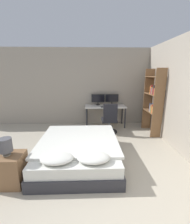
% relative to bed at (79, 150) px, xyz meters
% --- Properties ---
extents(ground_plane, '(20.00, 20.00, 0.00)m').
position_rel_bed_xyz_m(ground_plane, '(0.47, -1.33, -0.24)').
color(ground_plane, '#B2A893').
extents(wall_back, '(12.00, 0.06, 2.70)m').
position_rel_bed_xyz_m(wall_back, '(0.47, 2.56, 1.11)').
color(wall_back, '#9E9384').
rests_on(wall_back, ground_plane).
extents(wall_side_right, '(0.06, 12.00, 2.70)m').
position_rel_bed_xyz_m(wall_side_right, '(2.38, 0.17, 1.11)').
color(wall_side_right, '#9E9384').
rests_on(wall_side_right, ground_plane).
extents(bed, '(1.65, 1.92, 0.55)m').
position_rel_bed_xyz_m(bed, '(0.00, 0.00, 0.00)').
color(bed, '#2D2D33').
rests_on(bed, ground_plane).
extents(nightstand, '(0.49, 0.41, 0.55)m').
position_rel_bed_xyz_m(nightstand, '(-1.11, -0.67, 0.03)').
color(nightstand, brown).
rests_on(nightstand, ground_plane).
extents(bedside_lamp, '(0.20, 0.20, 0.29)m').
position_rel_bed_xyz_m(bedside_lamp, '(-1.11, -0.67, 0.48)').
color(bedside_lamp, gray).
rests_on(bedside_lamp, nightstand).
extents(desk, '(1.41, 0.58, 0.74)m').
position_rel_bed_xyz_m(desk, '(0.79, 2.19, 0.40)').
color(desk, beige).
rests_on(desk, ground_plane).
extents(monitor_left, '(0.47, 0.16, 0.39)m').
position_rel_bed_xyz_m(monitor_left, '(0.54, 2.38, 0.72)').
color(monitor_left, black).
rests_on(monitor_left, desk).
extents(monitor_right, '(0.47, 0.16, 0.39)m').
position_rel_bed_xyz_m(monitor_right, '(1.04, 2.38, 0.72)').
color(monitor_right, black).
rests_on(monitor_right, desk).
extents(keyboard, '(0.35, 0.13, 0.02)m').
position_rel_bed_xyz_m(keyboard, '(0.79, 2.01, 0.51)').
color(keyboard, black).
rests_on(keyboard, desk).
extents(computer_mouse, '(0.07, 0.05, 0.04)m').
position_rel_bed_xyz_m(computer_mouse, '(1.06, 2.01, 0.52)').
color(computer_mouse, black).
rests_on(computer_mouse, desk).
extents(office_chair, '(0.52, 0.52, 0.96)m').
position_rel_bed_xyz_m(office_chair, '(0.86, 1.53, 0.14)').
color(office_chair, black).
rests_on(office_chair, ground_plane).
extents(bookshelf, '(0.30, 0.80, 1.99)m').
position_rel_bed_xyz_m(bookshelf, '(2.18, 1.46, 0.85)').
color(bookshelf, brown).
rests_on(bookshelf, ground_plane).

